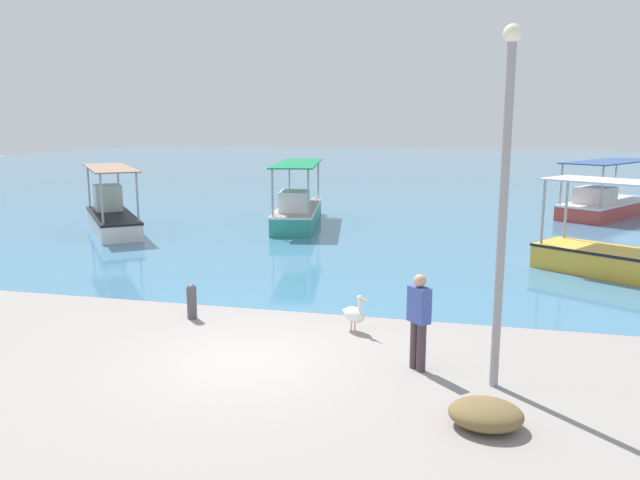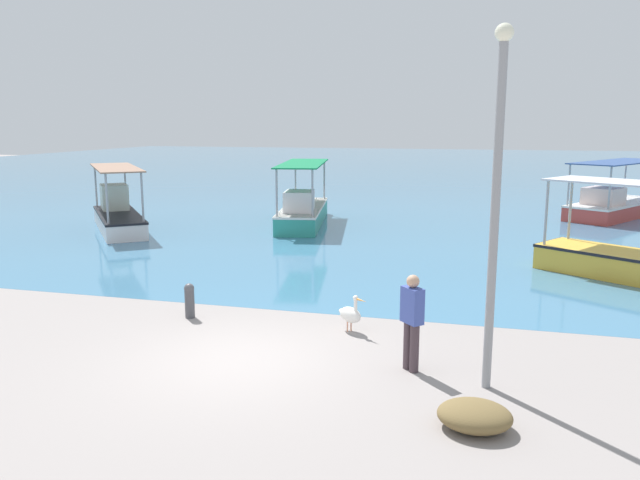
{
  "view_description": "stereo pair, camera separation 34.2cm",
  "coord_description": "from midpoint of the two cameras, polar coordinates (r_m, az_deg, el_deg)",
  "views": [
    {
      "loc": [
        3.76,
        -10.03,
        4.2
      ],
      "look_at": [
        0.08,
        5.36,
        1.22
      ],
      "focal_mm": 35.0,
      "sensor_mm": 36.0,
      "label": 1
    },
    {
      "loc": [
        4.09,
        -9.95,
        4.2
      ],
      "look_at": [
        0.08,
        5.36,
        1.22
      ],
      "focal_mm": 35.0,
      "sensor_mm": 36.0,
      "label": 2
    }
  ],
  "objects": [
    {
      "name": "fishing_boat_near_right",
      "position": [
        19.02,
        26.02,
        -1.53
      ],
      "size": [
        5.13,
        4.2,
        2.63
      ],
      "color": "gold",
      "rests_on": "harbor_water"
    },
    {
      "name": "net_pile",
      "position": [
        9.29,
        13.86,
        -15.2
      ],
      "size": [
        1.04,
        0.88,
        0.39
      ],
      "primitive_type": "ellipsoid",
      "color": "brown",
      "rests_on": "ground"
    },
    {
      "name": "harbor_water",
      "position": [
        58.28,
        9.63,
        6.4
      ],
      "size": [
        110.0,
        90.0,
        0.0
      ],
      "primitive_type": "cube",
      "color": "teal",
      "rests_on": "ground"
    },
    {
      "name": "fishing_boat_far_right",
      "position": [
        25.93,
        -2.45,
        2.74
      ],
      "size": [
        2.71,
        6.54,
        2.56
      ],
      "color": "teal",
      "rests_on": "harbor_water"
    },
    {
      "name": "fishing_boat_near_left",
      "position": [
        26.01,
        -18.86,
        2.21
      ],
      "size": [
        4.66,
        5.34,
        2.5
      ],
      "color": "white",
      "rests_on": "harbor_water"
    },
    {
      "name": "ground",
      "position": [
        11.53,
        -7.57,
        -10.79
      ],
      "size": [
        120.0,
        120.0,
        0.0
      ],
      "primitive_type": "plane",
      "color": "gray"
    },
    {
      "name": "fisherman_standing",
      "position": [
        10.82,
        8.12,
        -7.16
      ],
      "size": [
        0.44,
        0.44,
        1.69
      ],
      "color": "#44353B",
      "rests_on": "ground"
    },
    {
      "name": "fishing_boat_center",
      "position": [
        31.17,
        24.39,
        3.06
      ],
      "size": [
        5.16,
        6.43,
        2.5
      ],
      "color": "#BE4038",
      "rests_on": "harbor_water"
    },
    {
      "name": "lamp_post",
      "position": [
        9.93,
        15.52,
        4.33
      ],
      "size": [
        0.28,
        0.28,
        5.63
      ],
      "color": "gray",
      "rests_on": "ground"
    },
    {
      "name": "mooring_bollard",
      "position": [
        13.9,
        -12.35,
        -5.39
      ],
      "size": [
        0.22,
        0.22,
        0.77
      ],
      "color": "#47474C",
      "rests_on": "ground"
    },
    {
      "name": "pelican",
      "position": [
        12.78,
        2.38,
        -6.75
      ],
      "size": [
        0.7,
        0.58,
        0.8
      ],
      "color": "#E0997A",
      "rests_on": "ground"
    }
  ]
}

